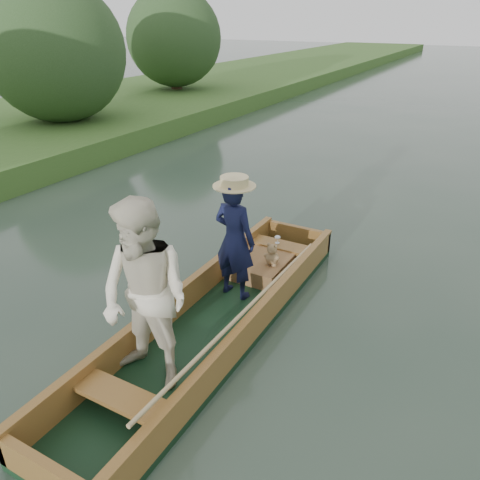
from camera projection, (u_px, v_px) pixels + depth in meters
The scene contains 3 objects.
ground at pixel (216, 330), 5.62m from camera, with size 120.00×120.00×0.00m, color #283D30.
trees_far at pixel (358, 55), 11.64m from camera, with size 22.97×12.54×4.49m.
punt at pixel (193, 292), 5.08m from camera, with size 1.13×5.00×2.02m.
Camera 1 is at (2.47, -3.87, 3.43)m, focal length 35.00 mm.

